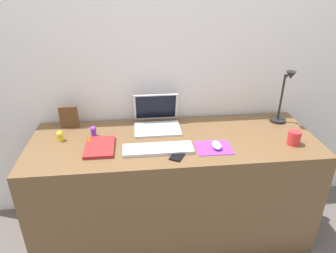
% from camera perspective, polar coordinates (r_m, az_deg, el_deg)
% --- Properties ---
extents(ground_plane, '(6.00, 6.00, 0.00)m').
position_cam_1_polar(ground_plane, '(2.38, 0.93, -18.11)').
color(ground_plane, '#59514C').
extents(back_wall, '(2.99, 0.05, 1.61)m').
position_cam_1_polar(back_wall, '(2.23, -0.06, 3.56)').
color(back_wall, silver).
rests_on(back_wall, ground_plane).
extents(desk, '(1.79, 0.64, 0.74)m').
position_cam_1_polar(desk, '(2.14, 1.00, -11.04)').
color(desk, brown).
rests_on(desk, ground_plane).
extents(laptop, '(0.30, 0.26, 0.21)m').
position_cam_1_polar(laptop, '(2.08, -2.09, 1.39)').
color(laptop, silver).
rests_on(laptop, desk).
extents(keyboard, '(0.41, 0.13, 0.02)m').
position_cam_1_polar(keyboard, '(1.81, -1.86, -4.15)').
color(keyboard, silver).
rests_on(keyboard, desk).
extents(mousepad, '(0.21, 0.17, 0.00)m').
position_cam_1_polar(mousepad, '(1.86, 8.36, -3.86)').
color(mousepad, purple).
rests_on(mousepad, desk).
extents(mouse, '(0.06, 0.10, 0.03)m').
position_cam_1_polar(mouse, '(1.85, 8.93, -3.41)').
color(mouse, silver).
rests_on(mouse, mousepad).
extents(cell_phone, '(0.12, 0.14, 0.01)m').
position_cam_1_polar(cell_phone, '(1.77, 1.85, -5.23)').
color(cell_phone, black).
rests_on(cell_phone, desk).
extents(desk_lamp, '(0.11, 0.16, 0.39)m').
position_cam_1_polar(desk_lamp, '(2.21, 20.44, 4.86)').
color(desk_lamp, black).
rests_on(desk_lamp, desk).
extents(notebook_pad, '(0.17, 0.24, 0.02)m').
position_cam_1_polar(notebook_pad, '(1.88, -12.43, -3.71)').
color(notebook_pad, maroon).
rests_on(notebook_pad, desk).
extents(picture_frame, '(0.12, 0.02, 0.15)m').
position_cam_1_polar(picture_frame, '(2.15, -17.74, 1.61)').
color(picture_frame, brown).
rests_on(picture_frame, desk).
extents(coffee_mug, '(0.08, 0.08, 0.09)m').
position_cam_1_polar(coffee_mug, '(2.01, 22.16, -1.91)').
color(coffee_mug, red).
rests_on(coffee_mug, desk).
extents(toy_figurine_orange, '(0.05, 0.05, 0.05)m').
position_cam_1_polar(toy_figurine_orange, '(1.93, -14.24, -2.44)').
color(toy_figurine_orange, orange).
rests_on(toy_figurine_orange, desk).
extents(toy_figurine_yellow, '(0.04, 0.04, 0.07)m').
position_cam_1_polar(toy_figurine_yellow, '(2.01, -19.20, -1.56)').
color(toy_figurine_yellow, yellow).
rests_on(toy_figurine_yellow, desk).
extents(toy_figurine_purple, '(0.04, 0.04, 0.07)m').
position_cam_1_polar(toy_figurine_purple, '(2.01, -13.55, -0.76)').
color(toy_figurine_purple, purple).
rests_on(toy_figurine_purple, desk).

